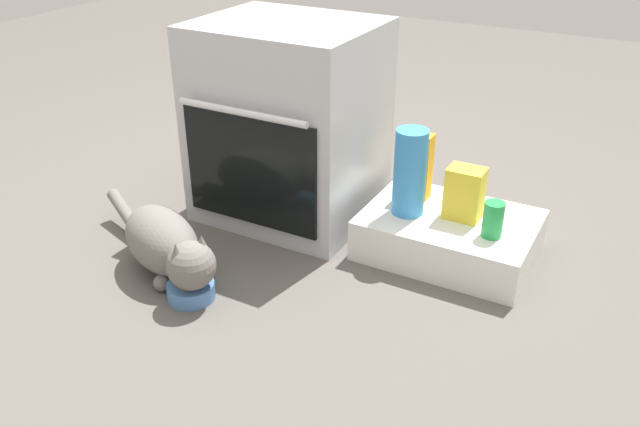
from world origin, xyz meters
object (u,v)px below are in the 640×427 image
Objects in this scene: oven at (289,123)px; snack_bag at (464,193)px; juice_carton at (418,166)px; soda_can at (493,220)px; water_bottle at (410,172)px; food_bowl at (191,289)px; cat at (166,244)px; pantry_cabinet at (449,235)px.

oven is 4.06× the size of snack_bag.
soda_can is (0.32, -0.15, -0.06)m from juice_carton.
water_bottle is (0.50, -0.05, -0.07)m from oven.
food_bowl is at bearing -143.14° from soda_can.
water_bottle is (0.62, 0.53, 0.18)m from cat.
cat reaches higher than pantry_cabinet.
juice_carton reaches higher than food_bowl.
oven is 0.71m from pantry_cabinet.
snack_bag is 1.50× the size of soda_can.
snack_bag is at bearing -20.10° from juice_carton.
juice_carton is 0.13m from water_bottle.
soda_can is at bearing -25.13° from juice_carton.
juice_carton is 0.80× the size of water_bottle.
food_bowl is at bearing -0.00° from cat.
snack_bag reaches higher than pantry_cabinet.
juice_carton is at bearing 159.90° from snack_bag.
pantry_cabinet is at bearing -27.62° from juice_carton.
water_bottle reaches higher than pantry_cabinet.
oven reaches higher than food_bowl.
food_bowl is 0.50× the size of water_bottle.
snack_bag reaches higher than soda_can.
pantry_cabinet is (0.65, -0.01, -0.29)m from oven.
cat is at bearing -101.15° from oven.
oven is 1.28× the size of pantry_cabinet.
pantry_cabinet is 0.89m from food_bowl.
pantry_cabinet is 3.84× the size of food_bowl.
cat is 1.00m from snack_bag.
snack_bag is 0.15m from soda_can.
water_bottle is at bearing 175.62° from soda_can.
soda_can is 0.40× the size of water_bottle.
cat is 2.92× the size of juice_carton.
cat is 5.84× the size of soda_can.
food_bowl is 0.98m from soda_can.
oven reaches higher than soda_can.
food_bowl is 0.21× the size of cat.
water_bottle reaches higher than cat.
juice_carton is at bearing 72.77° from cat.
pantry_cabinet is at bearing -160.36° from snack_bag.
cat is at bearing -139.34° from water_bottle.
juice_carton is at bearing 57.93° from food_bowl.
soda_can reaches higher than pantry_cabinet.
oven is at bearing 178.99° from pantry_cabinet.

